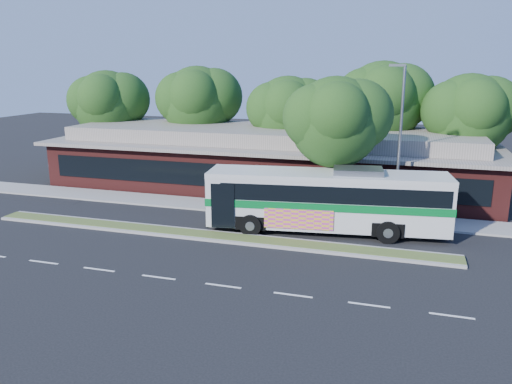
% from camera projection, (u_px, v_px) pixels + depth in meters
% --- Properties ---
extents(ground, '(120.00, 120.00, 0.00)m').
position_uv_depth(ground, '(203.00, 240.00, 26.40)').
color(ground, black).
rests_on(ground, ground).
extents(median_strip, '(26.00, 1.10, 0.15)m').
position_uv_depth(median_strip, '(207.00, 235.00, 26.94)').
color(median_strip, '#445B26').
rests_on(median_strip, ground).
extents(sidewalk, '(44.00, 2.60, 0.12)m').
position_uv_depth(sidewalk, '(241.00, 207.00, 32.32)').
color(sidewalk, gray).
rests_on(sidewalk, ground).
extents(parking_lot, '(14.00, 12.00, 0.01)m').
position_uv_depth(parking_lot, '(46.00, 179.00, 40.72)').
color(parking_lot, black).
rests_on(parking_lot, ground).
extents(plaza_building, '(33.20, 11.20, 4.45)m').
position_uv_depth(plaza_building, '(268.00, 158.00, 37.93)').
color(plaza_building, '#521C1A').
rests_on(plaza_building, ground).
extents(lamp_post, '(0.93, 0.18, 9.07)m').
position_uv_depth(lamp_post, '(399.00, 140.00, 28.09)').
color(lamp_post, slate).
rests_on(lamp_post, ground).
extents(tree_bg_a, '(6.47, 5.80, 8.63)m').
position_uv_depth(tree_bg_a, '(113.00, 103.00, 43.09)').
color(tree_bg_a, black).
rests_on(tree_bg_a, ground).
extents(tree_bg_b, '(6.69, 6.00, 9.00)m').
position_uv_depth(tree_bg_b, '(203.00, 101.00, 41.71)').
color(tree_bg_b, black).
rests_on(tree_bg_b, ground).
extents(tree_bg_c, '(6.24, 5.60, 8.26)m').
position_uv_depth(tree_bg_c, '(293.00, 111.00, 38.68)').
color(tree_bg_c, black).
rests_on(tree_bg_c, ground).
extents(tree_bg_d, '(6.91, 6.20, 9.37)m').
position_uv_depth(tree_bg_d, '(388.00, 101.00, 37.45)').
color(tree_bg_d, black).
rests_on(tree_bg_d, ground).
extents(tree_bg_e, '(6.47, 5.80, 8.50)m').
position_uv_depth(tree_bg_e, '(475.00, 113.00, 35.01)').
color(tree_bg_e, black).
rests_on(tree_bg_e, ground).
extents(transit_bus, '(13.28, 4.47, 3.66)m').
position_uv_depth(transit_bus, '(328.00, 196.00, 27.28)').
color(transit_bus, silver).
rests_on(transit_bus, ground).
extents(sedan, '(4.96, 2.96, 1.35)m').
position_uv_depth(sedan, '(76.00, 174.00, 39.37)').
color(sedan, '#B5B9BD').
rests_on(sedan, ground).
extents(sidewalk_tree, '(5.82, 5.22, 8.45)m').
position_uv_depth(sidewalk_tree, '(342.00, 120.00, 28.39)').
color(sidewalk_tree, black).
rests_on(sidewalk_tree, ground).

